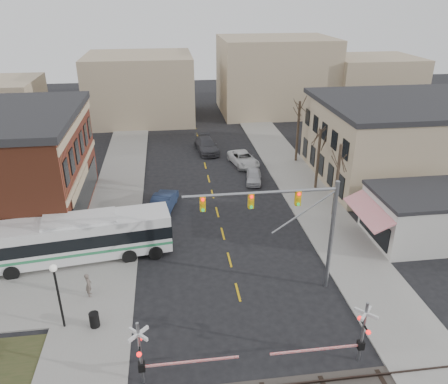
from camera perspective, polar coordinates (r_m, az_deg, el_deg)
The scene contains 20 objects.
ground at distance 29.19m, azimuth 2.48°, elevation -15.35°, with size 160.00×160.00×0.00m, color black.
sidewalk_west at distance 46.23m, azimuth -13.57°, elevation 0.18°, with size 5.00×60.00×0.12m, color gray.
sidewalk_east at distance 47.91m, azimuth 9.60°, elevation 1.44°, with size 5.00×60.00×0.12m, color gray.
tan_building at distance 51.51m, azimuth 23.46°, elevation 6.36°, with size 20.30×15.30×8.50m.
awning_shop at distance 38.97m, azimuth 24.47°, elevation -2.87°, with size 9.74×6.20×4.30m.
tree_east_a at distance 40.00m, azimuth 14.54°, elevation 1.48°, with size 0.28×0.28×6.75m.
tree_east_b at distance 45.37m, azimuth 12.17°, elevation 4.24°, with size 0.28×0.28×6.30m.
tree_east_c at distance 52.47m, azimuth 9.61°, elevation 7.78°, with size 0.28×0.28×7.20m.
transit_bus at distance 34.74m, azimuth -18.06°, elevation -5.64°, with size 13.51×4.57×3.41m.
traffic_signal_mast at distance 28.24m, azimuth 9.01°, elevation -3.11°, with size 9.89×0.30×8.00m.
rr_crossing_west at distance 24.09m, azimuth -9.79°, elevation -20.04°, with size 5.60×1.36×4.00m.
rr_crossing_east at distance 25.80m, azimuth 16.77°, elevation -17.28°, with size 5.60×1.36×4.00m.
street_lamp at distance 27.75m, azimuth -21.07°, elevation -11.09°, with size 0.44×0.44×4.48m.
trash_bin at distance 28.78m, azimuth -16.57°, elevation -15.70°, with size 0.60×0.60×0.97m, color black.
car_a at distance 46.96m, azimuth 3.91°, elevation 2.05°, with size 1.57×3.91×1.33m, color #B3B4B9.
car_b at distance 41.31m, azimuth -7.85°, elevation -1.20°, with size 1.79×5.13×1.69m, color #1A2641.
car_c at distance 51.63m, azimuth 2.55°, elevation 4.35°, with size 2.49×5.39×1.50m, color silver.
car_d at distance 55.97m, azimuth -2.29°, elevation 6.11°, with size 2.37×5.83×1.69m, color #3F3F44.
pedestrian_near at distance 31.09m, azimuth -17.28°, elevation -11.50°, with size 0.62×0.41×1.71m, color #63574F.
pedestrian_far at distance 34.50m, azimuth -15.86°, elevation -7.49°, with size 0.78×0.60×1.60m, color #35435E.
Camera 1 is at (-4.16, -21.91, 18.84)m, focal length 35.00 mm.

